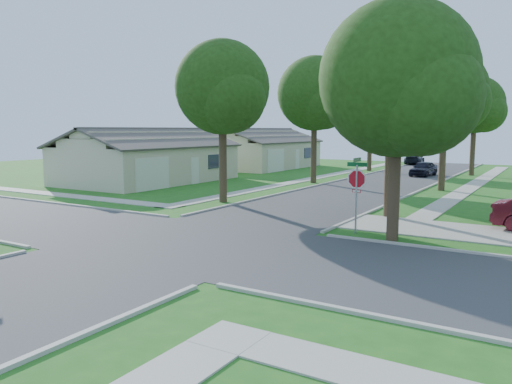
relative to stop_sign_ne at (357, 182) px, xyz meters
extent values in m
plane|color=#205C19|center=(-4.70, -4.70, -2.03)|extent=(100.00, 100.00, 0.00)
cube|color=#333335|center=(-4.70, -4.70, -2.03)|extent=(7.00, 100.00, 0.02)
cube|color=#9E9B91|center=(1.40, 21.30, -2.01)|extent=(1.20, 40.00, 0.04)
cube|color=#9E9B91|center=(-10.80, 21.30, -2.01)|extent=(1.20, 40.00, 0.04)
cube|color=#9E9B91|center=(3.20, 2.40, -2.01)|extent=(8.80, 3.60, 0.05)
cube|color=gray|center=(0.00, 0.00, -0.68)|extent=(0.06, 0.06, 2.70)
cylinder|color=white|center=(0.00, 0.00, 0.12)|extent=(1.05, 0.02, 1.05)
cylinder|color=#B30C19|center=(0.00, 0.00, 0.12)|extent=(0.90, 0.03, 0.90)
cube|color=#B30C19|center=(0.00, 0.00, -0.35)|extent=(0.34, 0.03, 0.12)
cube|color=white|center=(0.00, 0.00, -0.35)|extent=(0.30, 0.03, 0.08)
cube|color=#0C5426|center=(0.00, 0.00, 0.69)|extent=(0.80, 0.02, 0.16)
cube|color=#0C5426|center=(0.00, 0.00, 0.87)|extent=(0.02, 0.80, 0.16)
cylinder|color=#38281C|center=(0.00, 4.30, -0.05)|extent=(0.44, 0.44, 3.95)
sphere|color=#1B350D|center=(0.00, 4.30, 3.85)|extent=(4.80, 4.80, 4.80)
sphere|color=#1B350D|center=(0.84, 3.82, 3.25)|extent=(3.46, 3.46, 3.46)
sphere|color=#1B350D|center=(-0.72, 4.90, 3.37)|extent=(3.26, 3.26, 3.26)
cylinder|color=#38281C|center=(0.00, 16.30, 0.12)|extent=(0.44, 0.44, 4.30)
sphere|color=#1B350D|center=(0.00, 16.30, 4.48)|extent=(5.40, 5.40, 5.40)
sphere|color=#1B350D|center=(0.95, 15.76, 3.81)|extent=(3.89, 3.89, 3.89)
sphere|color=#1B350D|center=(-0.81, 16.98, 3.94)|extent=(3.67, 3.67, 3.67)
cylinder|color=#38281C|center=(0.00, 29.30, 0.07)|extent=(0.44, 0.44, 4.20)
sphere|color=#1B350D|center=(0.00, 29.30, 4.19)|extent=(5.00, 5.00, 5.00)
sphere|color=#1B350D|center=(0.88, 28.80, 3.57)|extent=(3.60, 3.60, 3.60)
sphere|color=#1B350D|center=(-0.75, 29.93, 3.69)|extent=(3.40, 3.40, 3.40)
cylinder|color=#38281C|center=(-9.40, 4.30, 0.09)|extent=(0.44, 0.44, 4.25)
sphere|color=#1B350D|center=(-9.40, 4.30, 4.34)|extent=(5.20, 5.20, 5.20)
sphere|color=#1B350D|center=(-8.49, 3.78, 3.69)|extent=(3.74, 3.74, 3.74)
sphere|color=#1B350D|center=(-10.18, 4.95, 3.82)|extent=(3.54, 3.54, 3.54)
cylinder|color=#38281C|center=(-9.40, 16.30, 0.19)|extent=(0.44, 0.44, 4.44)
sphere|color=#1B350D|center=(-9.40, 16.30, 4.73)|extent=(5.60, 5.60, 5.60)
sphere|color=#1B350D|center=(-8.42, 15.74, 4.03)|extent=(4.03, 4.03, 4.03)
sphere|color=#1B350D|center=(-10.24, 17.00, 4.17)|extent=(3.81, 3.81, 3.81)
cylinder|color=#38281C|center=(-9.40, 29.30, -0.08)|extent=(0.44, 0.44, 3.90)
sphere|color=#1B350D|center=(-9.40, 29.30, 3.70)|extent=(4.60, 4.60, 4.60)
sphere|color=#1B350D|center=(-8.60, 28.84, 3.13)|extent=(3.31, 3.31, 3.31)
sphere|color=#1B350D|center=(-10.09, 29.88, 3.24)|extent=(3.13, 3.13, 3.13)
cylinder|color=#38281C|center=(1.60, -0.50, -0.26)|extent=(0.44, 0.44, 3.54)
sphere|color=#1B350D|center=(1.60, -0.50, 3.83)|extent=(5.60, 5.60, 5.60)
sphere|color=#1B350D|center=(2.58, -1.06, 3.13)|extent=(4.03, 4.03, 4.03)
sphere|color=#1B350D|center=(0.76, 0.20, 3.27)|extent=(3.81, 3.81, 3.81)
cube|color=#C1B298|center=(-20.70, 10.30, -0.63)|extent=(8.00, 13.00, 2.80)
cube|color=#423C38|center=(-18.70, 10.30, 1.42)|extent=(4.42, 13.60, 1.56)
cube|color=#423C38|center=(-22.70, 10.30, 1.42)|extent=(4.42, 13.60, 1.56)
cube|color=silver|center=(-16.67, 6.40, -0.93)|extent=(0.06, 3.20, 2.20)
cube|color=silver|center=(-16.67, 10.95, -1.03)|extent=(0.06, 0.90, 2.00)
cube|color=#1E2633|center=(-16.67, 13.55, -0.48)|extent=(0.06, 1.80, 1.10)
cube|color=#C1B298|center=(-20.70, 27.30, -0.63)|extent=(8.00, 13.00, 2.80)
cube|color=#423C38|center=(-18.70, 27.30, 1.42)|extent=(4.42, 13.60, 1.56)
cube|color=#423C38|center=(-22.70, 27.30, 1.42)|extent=(4.42, 13.60, 1.56)
cube|color=silver|center=(-16.67, 23.40, -0.93)|extent=(0.06, 3.20, 2.20)
cube|color=silver|center=(-16.67, 27.95, -1.03)|extent=(0.06, 0.90, 2.00)
cube|color=#1E2633|center=(-16.67, 30.55, -0.48)|extent=(0.06, 1.80, 1.10)
imported|color=black|center=(-3.50, 26.39, -1.37)|extent=(1.92, 3.99, 1.32)
imported|color=black|center=(-7.90, 40.93, -1.36)|extent=(2.32, 4.75, 1.33)
camera|label=1|loc=(6.72, -18.49, 2.04)|focal=35.00mm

